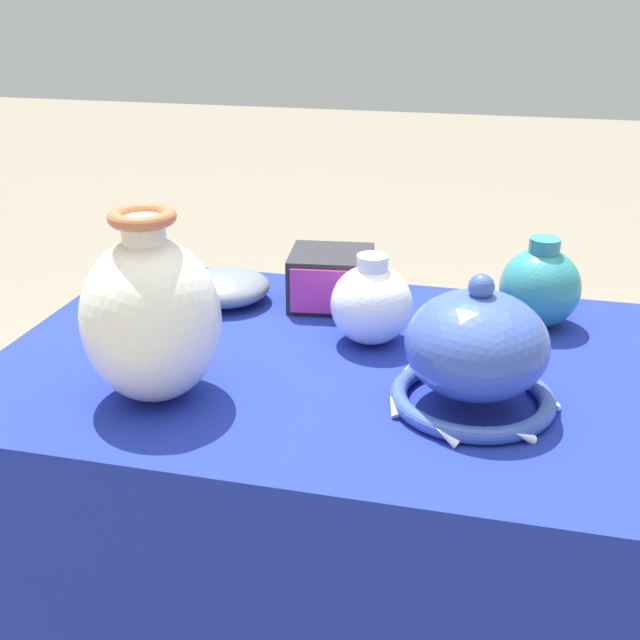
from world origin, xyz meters
TOP-DOWN VIEW (x-y plane):
  - display_table at (0.00, -0.02)m, footprint 0.95×0.65m
  - vase_tall_bulbous at (-0.20, -0.16)m, footprint 0.18×0.18m
  - vase_dome_bell at (0.20, -0.09)m, footprint 0.22×0.22m
  - mosaic_tile_box at (-0.05, 0.20)m, footprint 0.15×0.14m
  - bowl_shallow_slate at (-0.22, 0.17)m, footprint 0.15×0.15m
  - jar_round_teal at (0.28, 0.19)m, footprint 0.12×0.12m
  - jar_round_porcelain at (0.04, 0.07)m, footprint 0.12×0.12m

SIDE VIEW (x-z plane):
  - display_table at x=0.00m, z-range 0.27..1.00m
  - bowl_shallow_slate at x=-0.22m, z-range 0.73..0.78m
  - mosaic_tile_box at x=-0.05m, z-range 0.73..0.82m
  - jar_round_porcelain at x=0.04m, z-range 0.72..0.86m
  - jar_round_teal at x=0.28m, z-range 0.72..0.86m
  - vase_dome_bell at x=0.20m, z-range 0.71..0.89m
  - vase_tall_bulbous at x=-0.20m, z-range 0.71..0.96m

